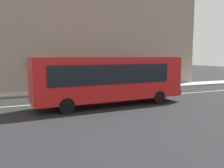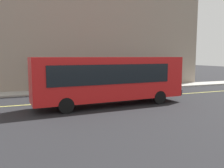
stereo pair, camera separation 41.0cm
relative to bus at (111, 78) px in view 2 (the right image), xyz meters
The scene contains 8 objects.
ground 3.27m from the bus, 62.63° to the left, with size 120.00×120.00×0.00m, color black.
sidewalk 7.85m from the bus, 80.96° to the left, with size 80.00×2.58×0.15m, color #9E9B93.
lane_centre_stripe 3.27m from the bus, 62.63° to the left, with size 36.00×0.16×0.01m, color #D8D14C.
storefront_building 15.44m from the bus, 77.35° to the left, with size 24.20×11.59×13.71m.
bus is the anchor object (origin of this frame).
traffic_light 9.08m from the bus, 48.57° to the left, with size 0.30×0.52×3.20m.
car_navy 6.99m from the bus, 49.10° to the left, with size 4.34×1.94×1.52m.
pedestrian_by_curb 8.77m from the bus, 107.66° to the left, with size 0.34×0.34×1.82m.
Camera 2 is at (-7.20, -17.93, 3.55)m, focal length 37.26 mm.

